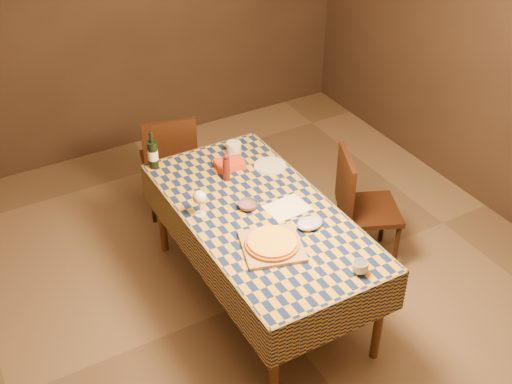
# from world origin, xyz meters

# --- Properties ---
(room) EXTENTS (5.00, 5.10, 2.70)m
(room) POSITION_xyz_m (0.00, 0.00, 1.35)
(room) COLOR brown
(room) RESTS_ON ground
(dining_table) EXTENTS (0.94, 1.84, 0.77)m
(dining_table) POSITION_xyz_m (0.00, 0.00, 0.69)
(dining_table) COLOR brown
(dining_table) RESTS_ON ground
(cutting_board) EXTENTS (0.45, 0.45, 0.02)m
(cutting_board) POSITION_xyz_m (-0.11, -0.35, 0.78)
(cutting_board) COLOR #A47B4D
(cutting_board) RESTS_ON dining_table
(pizza) EXTENTS (0.37, 0.37, 0.03)m
(pizza) POSITION_xyz_m (-0.11, -0.35, 0.81)
(pizza) COLOR #A55D1B
(pizza) RESTS_ON cutting_board
(pepper_mill) EXTENTS (0.06, 0.06, 0.21)m
(pepper_mill) POSITION_xyz_m (-0.01, 0.44, 0.87)
(pepper_mill) COLOR #471610
(pepper_mill) RESTS_ON dining_table
(bowl) EXTENTS (0.16, 0.16, 0.04)m
(bowl) POSITION_xyz_m (-0.04, 0.08, 0.79)
(bowl) COLOR #654A55
(bowl) RESTS_ON dining_table
(wine_glass) EXTENTS (0.09, 0.09, 0.18)m
(wine_glass) POSITION_xyz_m (-0.35, 0.17, 0.90)
(wine_glass) COLOR silver
(wine_glass) RESTS_ON dining_table
(wine_bottle) EXTENTS (0.10, 0.10, 0.29)m
(wine_bottle) POSITION_xyz_m (-0.39, 0.84, 0.88)
(wine_bottle) COLOR black
(wine_bottle) RESTS_ON dining_table
(deli_tub) EXTENTS (0.13, 0.13, 0.09)m
(deli_tub) POSITION_xyz_m (0.19, 0.72, 0.82)
(deli_tub) COLOR silver
(deli_tub) RESTS_ON dining_table
(takeout_container) EXTENTS (0.22, 0.17, 0.05)m
(takeout_container) POSITION_xyz_m (0.08, 0.57, 0.80)
(takeout_container) COLOR red
(takeout_container) RESTS_ON dining_table
(white_plate) EXTENTS (0.30, 0.30, 0.01)m
(white_plate) POSITION_xyz_m (0.33, 0.43, 0.78)
(white_plate) COLOR silver
(white_plate) RESTS_ON dining_table
(tumbler) EXTENTS (0.12, 0.12, 0.08)m
(tumbler) POSITION_xyz_m (0.21, -0.78, 0.81)
(tumbler) COLOR silver
(tumbler) RESTS_ON dining_table
(flour_patch) EXTENTS (0.28, 0.23, 0.00)m
(flour_patch) POSITION_xyz_m (0.18, -0.05, 0.77)
(flour_patch) COLOR white
(flour_patch) RESTS_ON dining_table
(flour_bag) EXTENTS (0.21, 0.19, 0.05)m
(flour_bag) POSITION_xyz_m (0.20, -0.29, 0.80)
(flour_bag) COLOR #A9B1D8
(flour_bag) RESTS_ON dining_table
(chair_far) EXTENTS (0.51, 0.51, 0.93)m
(chair_far) POSITION_xyz_m (-0.12, 1.25, 0.52)
(chair_far) COLOR black
(chair_far) RESTS_ON ground
(chair_right) EXTENTS (0.56, 0.56, 0.93)m
(chair_right) POSITION_xyz_m (0.85, 0.02, 0.52)
(chair_right) COLOR black
(chair_right) RESTS_ON ground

